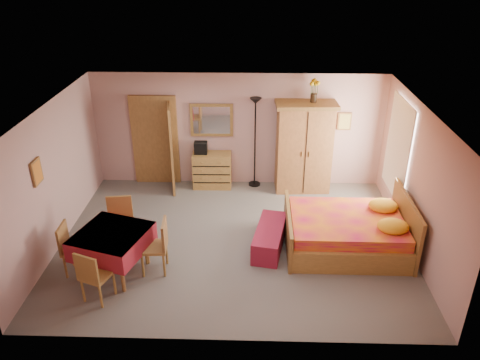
{
  "coord_description": "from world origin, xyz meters",
  "views": [
    {
      "loc": [
        0.33,
        -7.42,
        5.03
      ],
      "look_at": [
        0.1,
        0.3,
        1.15
      ],
      "focal_mm": 35.0,
      "sensor_mm": 36.0,
      "label": 1
    }
  ],
  "objects_px": {
    "wardrobe": "(304,147)",
    "chair_south": "(97,274)",
    "chair_north": "(120,226)",
    "dining_table": "(114,252)",
    "stereo": "(201,148)",
    "wall_mirror": "(212,120)",
    "bench": "(270,238)",
    "chair_east": "(154,246)",
    "sunflower_vase": "(314,91)",
    "bed": "(347,223)",
    "chair_west": "(76,249)",
    "chest_of_drawers": "(212,170)",
    "floor_lamp": "(255,143)"
  },
  "relations": [
    {
      "from": "wall_mirror",
      "to": "wardrobe",
      "type": "height_order",
      "value": "wardrobe"
    },
    {
      "from": "wardrobe",
      "to": "chair_west",
      "type": "bearing_deg",
      "value": -144.88
    },
    {
      "from": "chair_south",
      "to": "stereo",
      "type": "bearing_deg",
      "value": 94.43
    },
    {
      "from": "chest_of_drawers",
      "to": "chair_north",
      "type": "distance_m",
      "value": 2.95
    },
    {
      "from": "chest_of_drawers",
      "to": "chair_south",
      "type": "xyz_separation_m",
      "value": [
        -1.47,
        -3.91,
        0.05
      ]
    },
    {
      "from": "chair_south",
      "to": "chair_north",
      "type": "distance_m",
      "value": 1.35
    },
    {
      "from": "sunflower_vase",
      "to": "chair_north",
      "type": "height_order",
      "value": "sunflower_vase"
    },
    {
      "from": "wall_mirror",
      "to": "chair_west",
      "type": "xyz_separation_m",
      "value": [
        -2.02,
        -3.46,
        -1.09
      ]
    },
    {
      "from": "wall_mirror",
      "to": "bed",
      "type": "height_order",
      "value": "wall_mirror"
    },
    {
      "from": "wardrobe",
      "to": "sunflower_vase",
      "type": "distance_m",
      "value": 1.29
    },
    {
      "from": "dining_table",
      "to": "chair_north",
      "type": "bearing_deg",
      "value": 95.23
    },
    {
      "from": "wardrobe",
      "to": "chair_south",
      "type": "distance_m",
      "value": 5.25
    },
    {
      "from": "chair_south",
      "to": "chair_east",
      "type": "relative_size",
      "value": 0.95
    },
    {
      "from": "stereo",
      "to": "sunflower_vase",
      "type": "xyz_separation_m",
      "value": [
        2.44,
        -0.03,
        1.35
      ]
    },
    {
      "from": "wall_mirror",
      "to": "chair_east",
      "type": "bearing_deg",
      "value": -103.03
    },
    {
      "from": "chair_south",
      "to": "bed",
      "type": "bearing_deg",
      "value": 42.23
    },
    {
      "from": "wardrobe",
      "to": "chair_east",
      "type": "height_order",
      "value": "wardrobe"
    },
    {
      "from": "dining_table",
      "to": "chair_east",
      "type": "relative_size",
      "value": 1.12
    },
    {
      "from": "chair_south",
      "to": "wall_mirror",
      "type": "bearing_deg",
      "value": 92.09
    },
    {
      "from": "wall_mirror",
      "to": "bench",
      "type": "distance_m",
      "value": 3.22
    },
    {
      "from": "dining_table",
      "to": "chair_west",
      "type": "relative_size",
      "value": 1.17
    },
    {
      "from": "wall_mirror",
      "to": "sunflower_vase",
      "type": "bearing_deg",
      "value": -6.65
    },
    {
      "from": "stereo",
      "to": "chair_north",
      "type": "bearing_deg",
      "value": -115.09
    },
    {
      "from": "floor_lamp",
      "to": "chair_south",
      "type": "xyz_separation_m",
      "value": [
        -2.44,
        -4.02,
        -0.58
      ]
    },
    {
      "from": "dining_table",
      "to": "chair_south",
      "type": "relative_size",
      "value": 1.18
    },
    {
      "from": "wardrobe",
      "to": "bench",
      "type": "bearing_deg",
      "value": -111.55
    },
    {
      "from": "chair_south",
      "to": "chair_west",
      "type": "relative_size",
      "value": 1.0
    },
    {
      "from": "bench",
      "to": "chair_west",
      "type": "bearing_deg",
      "value": -165.96
    },
    {
      "from": "floor_lamp",
      "to": "wardrobe",
      "type": "height_order",
      "value": "floor_lamp"
    },
    {
      "from": "sunflower_vase",
      "to": "chair_south",
      "type": "relative_size",
      "value": 0.54
    },
    {
      "from": "wardrobe",
      "to": "chair_east",
      "type": "distance_m",
      "value": 4.21
    },
    {
      "from": "wall_mirror",
      "to": "chair_north",
      "type": "bearing_deg",
      "value": -118.66
    },
    {
      "from": "sunflower_vase",
      "to": "dining_table",
      "type": "relative_size",
      "value": 0.46
    },
    {
      "from": "bench",
      "to": "wall_mirror",
      "type": "bearing_deg",
      "value": 115.44
    },
    {
      "from": "chair_east",
      "to": "sunflower_vase",
      "type": "bearing_deg",
      "value": -45.97
    },
    {
      "from": "sunflower_vase",
      "to": "dining_table",
      "type": "xyz_separation_m",
      "value": [
        -3.59,
        -3.23,
        -1.9
      ]
    },
    {
      "from": "bed",
      "to": "floor_lamp",
      "type": "bearing_deg",
      "value": 124.53
    },
    {
      "from": "bench",
      "to": "chair_west",
      "type": "height_order",
      "value": "chair_west"
    },
    {
      "from": "wall_mirror",
      "to": "chair_south",
      "type": "distance_m",
      "value": 4.51
    },
    {
      "from": "stereo",
      "to": "floor_lamp",
      "type": "distance_m",
      "value": 1.23
    },
    {
      "from": "chair_east",
      "to": "bench",
      "type": "bearing_deg",
      "value": -72.79
    },
    {
      "from": "floor_lamp",
      "to": "chair_north",
      "type": "bearing_deg",
      "value": -132.28
    },
    {
      "from": "bench",
      "to": "chair_north",
      "type": "height_order",
      "value": "chair_north"
    },
    {
      "from": "sunflower_vase",
      "to": "chair_north",
      "type": "relative_size",
      "value": 0.5
    },
    {
      "from": "chair_south",
      "to": "chest_of_drawers",
      "type": "bearing_deg",
      "value": 91.12
    },
    {
      "from": "stereo",
      "to": "bench",
      "type": "xyz_separation_m",
      "value": [
        1.5,
        -2.46,
        -0.75
      ]
    },
    {
      "from": "chair_south",
      "to": "chair_north",
      "type": "relative_size",
      "value": 0.93
    },
    {
      "from": "floor_lamp",
      "to": "bed",
      "type": "height_order",
      "value": "floor_lamp"
    },
    {
      "from": "chest_of_drawers",
      "to": "chair_south",
      "type": "height_order",
      "value": "chair_south"
    },
    {
      "from": "floor_lamp",
      "to": "wall_mirror",
      "type": "bearing_deg",
      "value": 174.16
    }
  ]
}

